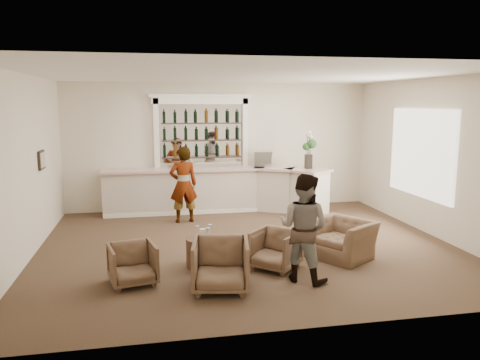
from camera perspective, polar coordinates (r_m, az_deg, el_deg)
name	(u,v)px	position (r m, az deg, el deg)	size (l,w,h in m)	color
ground	(247,246)	(9.31, 0.89, -7.99)	(8.00, 8.00, 0.00)	brown
room_shell	(248,125)	(9.62, 1.00, 6.75)	(8.04, 7.02, 3.32)	beige
bar_counter	(217,190)	(12.01, -2.81, -1.21)	(5.72, 1.80, 1.14)	silver
back_bar_alcove	(202,132)	(12.20, -4.71, 5.84)	(2.64, 0.25, 3.00)	white
cocktail_table	(205,252)	(8.15, -4.30, -8.73)	(0.65, 0.65, 0.50)	#543524
sommelier	(183,185)	(10.99, -6.92, -0.56)	(0.65, 0.43, 1.79)	gray
guest	(304,228)	(7.41, 7.76, -5.78)	(0.83, 0.65, 1.71)	gray
armchair_left	(133,264)	(7.52, -12.96, -9.96)	(0.68, 0.70, 0.64)	brown
armchair_center	(221,265)	(7.10, -2.38, -10.31)	(0.83, 0.85, 0.78)	brown
armchair_right	(275,249)	(8.00, 4.32, -8.44)	(0.71, 0.73, 0.67)	brown
armchair_far	(341,239)	(8.73, 12.25, -7.05)	(1.06, 0.92, 0.69)	brown
espresso_machine	(263,159)	(12.23, 2.82, 2.59)	(0.45, 0.37, 0.39)	silver
flower_vase	(309,148)	(11.89, 8.38, 3.94)	(0.25, 0.25, 0.95)	black
wine_glass_bar_left	(187,165)	(11.79, -6.45, 1.85)	(0.07, 0.07, 0.21)	white
wine_glass_bar_right	(192,165)	(11.79, -5.92, 1.86)	(0.07, 0.07, 0.21)	white
wine_glass_tbl_a	(198,232)	(8.07, -5.20, -6.30)	(0.07, 0.07, 0.21)	white
wine_glass_tbl_b	(210,230)	(8.14, -3.69, -6.14)	(0.07, 0.07, 0.21)	white
wine_glass_tbl_c	(208,234)	(7.93, -3.93, -6.56)	(0.07, 0.07, 0.21)	white
napkin_holder	(203,232)	(8.19, -4.58, -6.37)	(0.08, 0.08, 0.12)	white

